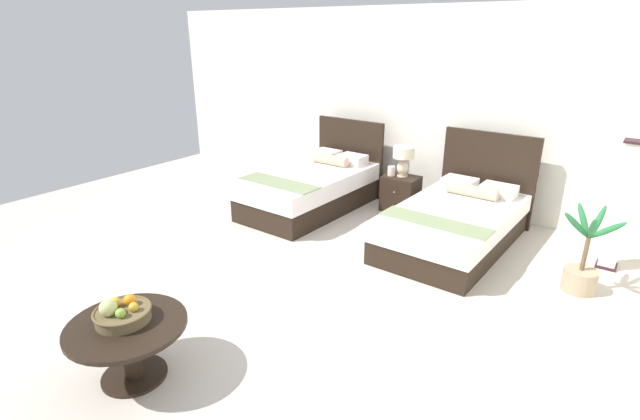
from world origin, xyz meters
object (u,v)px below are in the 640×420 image
object	(u,v)px
vase	(391,171)
potted_palm	(582,268)
table_lamp	(403,157)
fruit_bowl	(122,313)
floor_lamp_corner	(620,207)
bed_near_corner	(456,222)
nightstand	(400,194)
coffee_table	(128,338)
bed_near_window	(312,188)

from	to	relation	value
vase	potted_palm	size ratio (longest dim) A/B	0.15
table_lamp	fruit_bowl	world-z (taller)	table_lamp
floor_lamp_corner	bed_near_corner	bearing A→B (deg)	-165.97
bed_near_corner	potted_palm	bearing A→B (deg)	-13.80
nightstand	potted_palm	world-z (taller)	potted_palm
potted_palm	fruit_bowl	bearing A→B (deg)	-127.31
bed_near_corner	nightstand	world-z (taller)	bed_near_corner
bed_near_corner	potted_palm	distance (m)	1.48
table_lamp	potted_palm	distance (m)	2.75
vase	coffee_table	distance (m)	4.35
fruit_bowl	potted_palm	xyz separation A→B (m)	(2.57, 3.37, -0.29)
nightstand	table_lamp	world-z (taller)	table_lamp
bed_near_window	nightstand	size ratio (longest dim) A/B	4.19
nightstand	vase	bearing A→B (deg)	-164.64
nightstand	bed_near_window	bearing A→B (deg)	-148.52
floor_lamp_corner	potted_palm	bearing A→B (deg)	-102.87
nightstand	fruit_bowl	bearing A→B (deg)	-90.88
bed_near_window	fruit_bowl	distance (m)	3.85
bed_near_corner	bed_near_window	bearing A→B (deg)	-179.59
coffee_table	potted_palm	distance (m)	4.21
bed_near_window	floor_lamp_corner	size ratio (longest dim) A/B	1.50
vase	potted_palm	distance (m)	2.83
bed_near_corner	vase	xyz separation A→B (m)	(-1.21, 0.61, 0.30)
coffee_table	fruit_bowl	world-z (taller)	fruit_bowl
vase	coffee_table	bearing A→B (deg)	-88.28
bed_near_corner	floor_lamp_corner	size ratio (longest dim) A/B	1.54
bed_near_corner	nightstand	bearing A→B (deg)	148.65
bed_near_window	nightstand	bearing A→B (deg)	31.48
bed_near_window	fruit_bowl	xyz separation A→B (m)	(1.02, -3.71, 0.22)
bed_near_window	potted_palm	xyz separation A→B (m)	(3.59, -0.34, -0.07)
bed_near_window	vase	distance (m)	1.16
potted_palm	bed_near_window	bearing A→B (deg)	174.64
fruit_bowl	floor_lamp_corner	distance (m)	4.95
bed_near_corner	floor_lamp_corner	distance (m)	1.71
vase	floor_lamp_corner	xyz separation A→B (m)	(2.82, -0.21, 0.13)
bed_near_window	potted_palm	bearing A→B (deg)	-5.36
bed_near_corner	fruit_bowl	xyz separation A→B (m)	(-1.13, -3.72, 0.25)
bed_near_window	bed_near_corner	world-z (taller)	bed_near_corner
coffee_table	potted_palm	xyz separation A→B (m)	(2.52, 3.38, -0.09)
coffee_table	potted_palm	size ratio (longest dim) A/B	0.96
table_lamp	fruit_bowl	xyz separation A→B (m)	(-0.07, -4.39, -0.25)
bed_near_window	coffee_table	size ratio (longest dim) A/B	2.48
vase	bed_near_window	bearing A→B (deg)	-146.40
table_lamp	vase	size ratio (longest dim) A/B	3.11
bed_near_corner	vase	distance (m)	1.39
bed_near_corner	potted_palm	size ratio (longest dim) A/B	2.45
coffee_table	fruit_bowl	xyz separation A→B (m)	(-0.05, 0.01, 0.19)
nightstand	table_lamp	size ratio (longest dim) A/B	1.19
nightstand	potted_palm	size ratio (longest dim) A/B	0.57
vase	coffee_table	size ratio (longest dim) A/B	0.16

